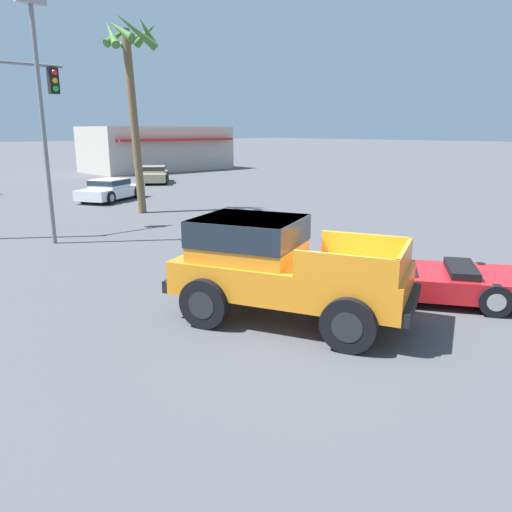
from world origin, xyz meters
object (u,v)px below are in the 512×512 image
parked_car_tan (154,174)px  palm_tree_tall (132,71)px  traffic_light_main (11,114)px  street_lamp_post (41,102)px  orange_pickup_truck (276,263)px  red_convertible_car (426,280)px  parked_car_white (111,189)px

parked_car_tan → palm_tree_tall: (-7.52, -10.91, 5.53)m
parked_car_tan → traffic_light_main: 18.45m
street_lamp_post → palm_tree_tall: bearing=34.2°
orange_pickup_truck → red_convertible_car: orange_pickup_truck is taller
traffic_light_main → parked_car_tan: bearing=43.4°
red_convertible_car → traffic_light_main: size_ratio=0.73×
traffic_light_main → palm_tree_tall: palm_tree_tall is taller
red_convertible_car → parked_car_white: 19.80m
orange_pickup_truck → parked_car_tan: size_ratio=1.14×
traffic_light_main → street_lamp_post: street_lamp_post is taller
orange_pickup_truck → palm_tree_tall: size_ratio=0.61×
orange_pickup_truck → parked_car_tan: bearing=39.3°
parked_car_white → orange_pickup_truck: bearing=-45.9°
orange_pickup_truck → street_lamp_post: 10.46m
traffic_light_main → street_lamp_post: bearing=-84.2°
parked_car_white → street_lamp_post: size_ratio=0.58×
street_lamp_post → orange_pickup_truck: bearing=-86.8°
red_convertible_car → palm_tree_tall: 16.15m
orange_pickup_truck → parked_car_white: (5.81, 18.18, -0.56)m
orange_pickup_truck → palm_tree_tall: bearing=46.4°
orange_pickup_truck → traffic_light_main: 12.47m
parked_car_tan → palm_tree_tall: bearing=-88.9°
orange_pickup_truck → traffic_light_main: traffic_light_main is taller
red_convertible_car → parked_car_tan: 27.47m
parked_car_tan → street_lamp_post: (-12.93, -14.60, 3.94)m
parked_car_tan → street_lamp_post: size_ratio=0.59×
red_convertible_car → street_lamp_post: (-3.90, 11.34, 4.13)m
traffic_light_main → palm_tree_tall: (5.64, 1.51, 1.91)m
red_convertible_car → traffic_light_main: 14.63m
orange_pickup_truck → parked_car_tan: (12.39, 24.47, -0.53)m
parked_car_tan → traffic_light_main: bearing=-101.0°
red_convertible_car → street_lamp_post: bearing=75.8°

